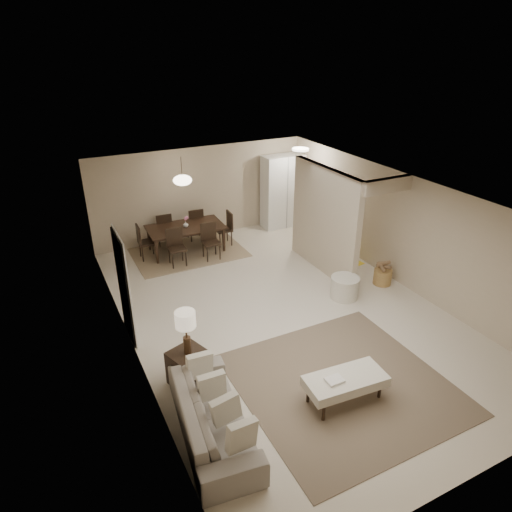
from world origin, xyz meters
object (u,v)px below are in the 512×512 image
side_table (189,368)px  wicker_basket (382,277)px  pantry_cabinet (283,191)px  dining_table (187,239)px  round_pouf (345,288)px  ottoman_bench (345,382)px  sofa (213,416)px

side_table → wicker_basket: bearing=13.2°
pantry_cabinet → dining_table: (-3.13, -0.49, -0.71)m
pantry_cabinet → side_table: 7.18m
side_table → pantry_cabinet: bearing=48.3°
round_pouf → pantry_cabinet: bearing=78.4°
pantry_cabinet → ottoman_bench: 7.34m
round_pouf → wicker_basket: bearing=5.0°
sofa → wicker_basket: (5.06, 2.32, -0.15)m
round_pouf → wicker_basket: round_pouf is taller
ottoman_bench → wicker_basket: bearing=45.5°
dining_table → round_pouf: bearing=-56.6°
side_table → round_pouf: bearing=15.5°
pantry_cabinet → sofa: size_ratio=0.94×
side_table → round_pouf: size_ratio=0.98×
pantry_cabinet → sofa: pantry_cabinet is taller
wicker_basket → sofa: bearing=-155.4°
sofa → round_pouf: size_ratio=3.65×
side_table → dining_table: size_ratio=0.31×
ottoman_bench → side_table: side_table is taller
sofa → wicker_basket: size_ratio=5.46×
dining_table → pantry_cabinet: bearing=11.3°
ottoman_bench → dining_table: bearing=97.9°
round_pouf → dining_table: dining_table is taller
pantry_cabinet → dining_table: 3.24m
ottoman_bench → round_pouf: size_ratio=2.13×
side_table → dining_table: (1.62, 4.84, 0.04)m
ottoman_bench → wicker_basket: (3.02, 2.62, -0.19)m
wicker_basket → round_pouf: bearing=-175.0°
pantry_cabinet → wicker_basket: (0.26, -4.15, -0.88)m
side_table → round_pouf: side_table is taller
sofa → pantry_cabinet: bearing=-29.3°
wicker_basket → dining_table: (-3.39, 3.66, 0.17)m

